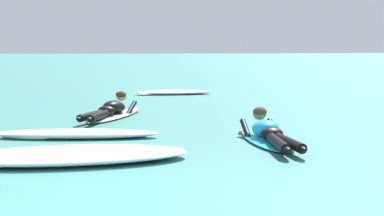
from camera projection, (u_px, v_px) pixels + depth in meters
The scene contains 6 objects.
ground_plane at pixel (104, 100), 15.48m from camera, with size 120.00×120.00×0.00m, color #387A75.
surfer_near at pixel (268, 134), 8.85m from camera, with size 0.66×2.64×0.53m.
surfer_far at pixel (111, 111), 11.82m from camera, with size 1.34×2.67×0.53m.
whitewater_front at pixel (69, 155), 7.48m from camera, with size 3.13×1.36×0.18m.
whitewater_mid_left at pixel (174, 92), 17.00m from camera, with size 2.25×0.77×0.13m.
whitewater_mid_right at pixel (77, 134), 9.32m from camera, with size 2.63×0.75×0.14m.
Camera 1 is at (0.81, -5.56, 1.52)m, focal length 55.37 mm.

